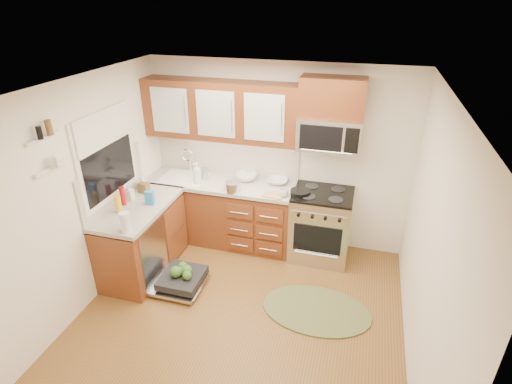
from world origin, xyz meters
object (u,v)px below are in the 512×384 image
(dishwasher, at_px, (180,280))
(rug, at_px, (316,310))
(upper_cabinets, at_px, (221,110))
(sink, at_px, (185,186))
(stock_pot, at_px, (233,187))
(microwave, at_px, (329,134))
(paper_towel_roll, at_px, (125,222))
(bowl_a, at_px, (278,181))
(skillet, at_px, (300,192))
(range, at_px, (321,225))
(cup, at_px, (283,193))
(bowl_b, at_px, (246,177))
(cutting_board, at_px, (273,195))

(dishwasher, xyz_separation_m, rug, (1.67, 0.04, -0.09))
(upper_cabinets, relative_size, sink, 3.31)
(dishwasher, distance_m, stock_pot, 1.34)
(microwave, xyz_separation_m, paper_towel_roll, (-1.93, -1.57, -0.66))
(paper_towel_roll, distance_m, bowl_a, 2.08)
(dishwasher, bearing_deg, upper_cabinets, 83.96)
(dishwasher, bearing_deg, skillet, 39.16)
(range, xyz_separation_m, microwave, (0.00, 0.12, 1.23))
(skillet, bearing_deg, paper_towel_roll, -140.79)
(skillet, bearing_deg, upper_cabinets, 167.53)
(range, bearing_deg, stock_pot, -169.60)
(range, height_order, stock_pot, stock_pot)
(sink, relative_size, dishwasher, 0.89)
(skillet, xyz_separation_m, cup, (-0.20, -0.08, -0.00))
(paper_towel_roll, bearing_deg, skillet, 39.21)
(upper_cabinets, relative_size, cup, 16.82)
(rug, bearing_deg, dishwasher, -178.68)
(microwave, xyz_separation_m, dishwasher, (-1.54, -1.25, -1.60))
(microwave, relative_size, stock_pot, 3.60)
(bowl_a, bearing_deg, stock_pot, -143.25)
(microwave, height_order, bowl_b, microwave)
(bowl_a, bearing_deg, paper_towel_roll, -128.62)
(range, bearing_deg, upper_cabinets, 174.11)
(microwave, height_order, dishwasher, microwave)
(dishwasher, bearing_deg, bowl_a, 55.18)
(sink, relative_size, rug, 0.50)
(range, bearing_deg, skillet, -159.65)
(skillet, relative_size, cutting_board, 1.03)
(range, relative_size, cutting_board, 3.81)
(microwave, height_order, skillet, microwave)
(dishwasher, xyz_separation_m, bowl_b, (0.46, 1.30, 0.87))
(range, bearing_deg, paper_towel_roll, -143.08)
(skillet, bearing_deg, cup, -159.16)
(upper_cabinets, distance_m, rug, 2.71)
(upper_cabinets, height_order, cup, upper_cabinets)
(microwave, height_order, paper_towel_roll, microwave)
(bowl_a, xyz_separation_m, bowl_b, (-0.44, -0.00, 0.01))
(stock_pot, bearing_deg, cutting_board, 0.00)
(microwave, xyz_separation_m, rug, (0.13, -1.21, -1.69))
(rug, bearing_deg, cutting_board, 129.67)
(upper_cabinets, distance_m, skillet, 1.46)
(upper_cabinets, distance_m, bowl_a, 1.20)
(range, height_order, skillet, skillet)
(stock_pot, bearing_deg, cup, 2.58)
(rug, bearing_deg, paper_towel_roll, -170.11)
(dishwasher, height_order, cup, cup)
(rug, distance_m, cutting_board, 1.47)
(dishwasher, bearing_deg, rug, 1.32)
(rug, relative_size, paper_towel_roll, 5.30)
(dishwasher, xyz_separation_m, skillet, (1.26, 1.03, 0.87))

